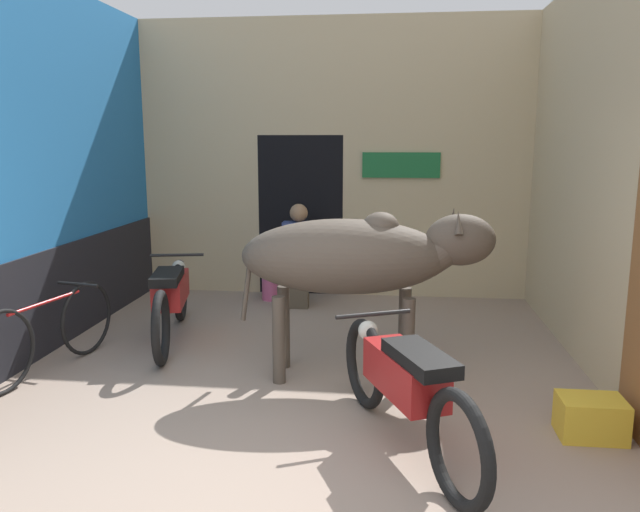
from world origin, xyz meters
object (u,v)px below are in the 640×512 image
at_px(motorcycle_near, 405,384).
at_px(shopkeeper_seated, 298,252).
at_px(plastic_stool, 271,282).
at_px(cow, 359,257).
at_px(bicycle, 48,333).
at_px(crate, 591,418).
at_px(motorcycle_far, 171,296).

bearing_deg(motorcycle_near, shopkeeper_seated, 109.24).
bearing_deg(plastic_stool, cow, -63.50).
relative_size(bicycle, plastic_stool, 3.92).
distance_m(shopkeeper_seated, plastic_stool, 0.63).
height_order(motorcycle_near, bicycle, motorcycle_near).
bearing_deg(plastic_stool, shopkeeper_seated, -31.45).
bearing_deg(cow, crate, -29.62).
height_order(motorcycle_far, shopkeeper_seated, shopkeeper_seated).
bearing_deg(motorcycle_far, shopkeeper_seated, 54.06).
distance_m(motorcycle_far, plastic_stool, 1.89).
distance_m(cow, crate, 2.13).
bearing_deg(bicycle, motorcycle_near, -18.70).
height_order(motorcycle_near, shopkeeper_seated, shopkeeper_seated).
height_order(cow, bicycle, cow).
distance_m(plastic_stool, crate, 4.54).
bearing_deg(motorcycle_near, crate, 13.82).
height_order(shopkeeper_seated, plastic_stool, shopkeeper_seated).
distance_m(motorcycle_far, shopkeeper_seated, 1.87).
bearing_deg(motorcycle_near, cow, 106.48).
xyz_separation_m(plastic_stool, crate, (2.93, -3.47, -0.09)).
height_order(motorcycle_near, crate, motorcycle_near).
bearing_deg(cow, bicycle, -175.34).
bearing_deg(bicycle, crate, -9.42).
relative_size(plastic_stool, crate, 1.00).
xyz_separation_m(bicycle, crate, (4.39, -0.73, -0.22)).
bearing_deg(plastic_stool, motorcycle_near, -66.70).
bearing_deg(cow, motorcycle_near, -73.52).
height_order(bicycle, shopkeeper_seated, shopkeeper_seated).
relative_size(motorcycle_near, motorcycle_far, 0.93).
xyz_separation_m(motorcycle_far, bicycle, (-0.77, -1.00, -0.10)).
height_order(plastic_stool, crate, plastic_stool).
distance_m(motorcycle_far, crate, 4.02).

